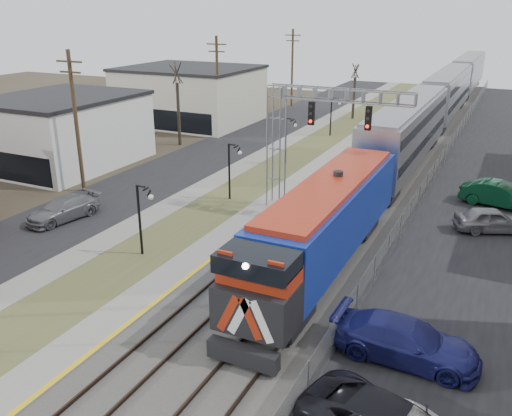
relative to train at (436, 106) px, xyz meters
The scene contains 19 objects.
street_west 27.08m from the train, 129.16° to the right, with size 7.00×120.00×0.04m, color black.
sidewalk 24.50m from the train, 120.91° to the right, with size 2.00×120.00×0.08m, color gray.
grass_median 23.12m from the train, 114.47° to the right, with size 4.00×120.00×0.06m, color #4C532C.
platform 22.04m from the train, 107.30° to the right, with size 2.00×120.00×0.24m, color gray.
ballast_bed 21.12m from the train, 94.11° to the right, with size 8.00×120.00×0.20m, color #595651.
platform_edge 21.78m from the train, 105.07° to the right, with size 0.24×120.00×0.01m, color gold.
track_near 21.33m from the train, 99.52° to the right, with size 1.58×120.00×0.15m.
track_far 21.04m from the train, 90.00° to the right, with size 1.58×120.00×0.15m.
train is the anchor object (origin of this frame).
signal_gantry 28.34m from the train, 98.73° to the right, with size 9.00×1.07×8.15m.
lampposts 38.78m from the train, 104.18° to the right, with size 0.14×62.14×4.00m.
utility_poles 36.85m from the train, 122.93° to the right, with size 0.28×80.28×10.00m.
fence 21.16m from the train, 82.63° to the right, with size 0.04×120.00×1.60m, color gray.
buildings_west 41.29m from the train, 129.92° to the right, with size 14.00×67.00×7.00m.
bare_trees 24.85m from the train, 136.96° to the right, with size 12.30×42.30×5.95m.
car_lot_d 41.52m from the train, 82.76° to the right, with size 2.24×5.52×1.60m, color navy.
car_lot_e 27.29m from the train, 74.34° to the right, with size 1.73×4.31×1.47m, color gray.
car_lot_f 22.67m from the train, 70.55° to the right, with size 1.75×5.01×1.65m, color #0D4527.
car_street_b 39.77m from the train, 115.49° to the right, with size 1.96×4.83×1.40m, color slate.
Camera 1 is at (13.19, -3.37, 12.66)m, focal length 38.00 mm.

